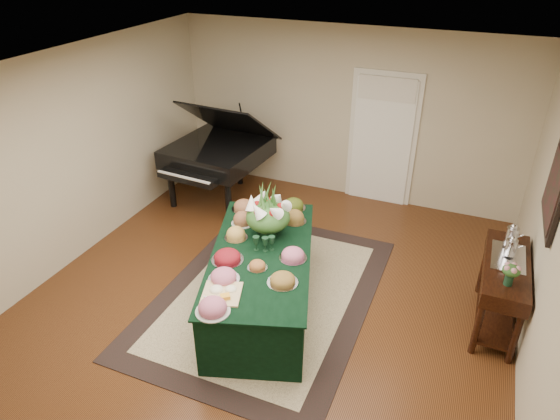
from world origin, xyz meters
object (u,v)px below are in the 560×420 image
at_px(mahogany_sideboard, 504,277).
at_px(grand_piano, 218,152).
at_px(floral_centerpiece, 268,212).
at_px(buffet_table, 262,280).

bearing_deg(mahogany_sideboard, grand_piano, 161.13).
height_order(floral_centerpiece, grand_piano, grand_piano).
distance_m(floral_centerpiece, grand_piano, 2.48).
xyz_separation_m(buffet_table, mahogany_sideboard, (2.51, 0.73, 0.26)).
xyz_separation_m(floral_centerpiece, mahogany_sideboard, (2.59, 0.36, -0.42)).
height_order(grand_piano, mahogany_sideboard, grand_piano).
relative_size(floral_centerpiece, grand_piano, 0.31).
relative_size(grand_piano, mahogany_sideboard, 1.33).
bearing_deg(grand_piano, buffet_table, -51.35).
bearing_deg(buffet_table, floral_centerpiece, 101.75).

